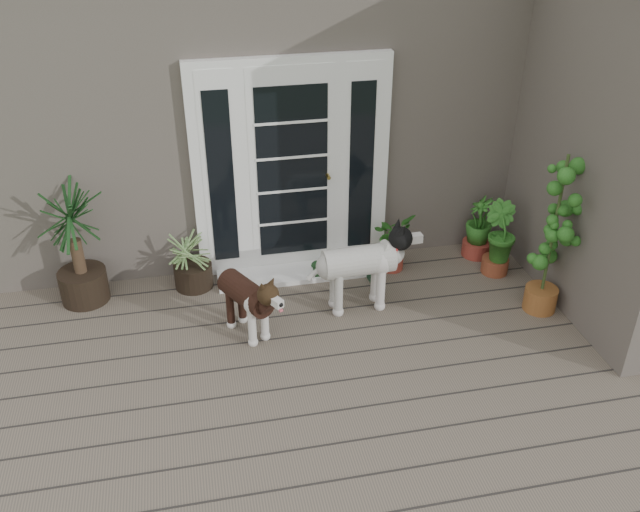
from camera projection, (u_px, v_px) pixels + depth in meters
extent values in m
cube|color=#6B5B4C|center=(368.00, 412.00, 5.31)|extent=(6.20, 4.60, 0.12)
cube|color=#665E54|center=(278.00, 73.00, 8.13)|extent=(7.40, 4.00, 3.10)
cube|color=white|center=(292.00, 169.00, 6.55)|extent=(1.90, 0.14, 2.15)
cube|color=white|center=(297.00, 272.00, 6.92)|extent=(1.60, 0.40, 0.05)
imported|color=#205017|center=(392.00, 246.00, 6.91)|extent=(0.57, 0.57, 0.51)
imported|color=#1F5117|center=(497.00, 248.00, 6.83)|extent=(0.48, 0.48, 0.56)
imported|color=#1C5016|center=(478.00, 233.00, 7.14)|extent=(0.35, 0.35, 0.52)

